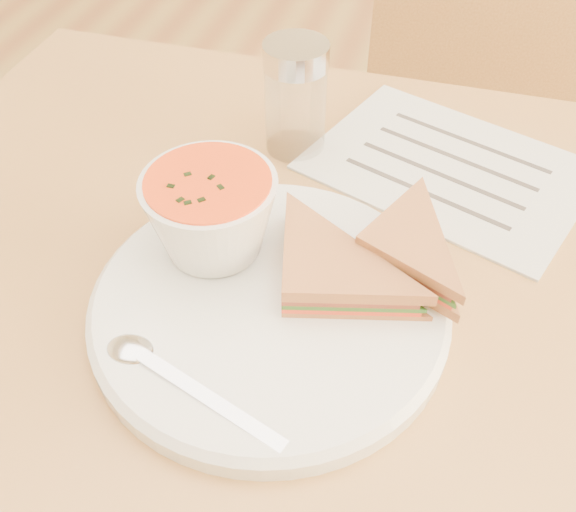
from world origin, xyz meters
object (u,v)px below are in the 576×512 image
(plate, at_px, (270,306))
(chair_far, at_px, (486,189))
(soup_bowl, at_px, (212,218))
(condiment_shaker, at_px, (296,98))
(dining_table, at_px, (341,478))

(plate, bearing_deg, chair_far, 70.32)
(soup_bowl, bearing_deg, chair_far, 63.18)
(plate, relative_size, condiment_shaker, 2.48)
(dining_table, height_order, chair_far, chair_far)
(dining_table, bearing_deg, condiment_shaker, 122.55)
(dining_table, height_order, condiment_shaker, condiment_shaker)
(plate, bearing_deg, condiment_shaker, 100.24)
(plate, distance_m, condiment_shaker, 0.24)
(chair_far, bearing_deg, plate, 62.07)
(soup_bowl, distance_m, condiment_shaker, 0.19)
(chair_far, distance_m, soup_bowl, 0.66)
(dining_table, xyz_separation_m, soup_bowl, (-0.13, -0.01, 0.43))
(soup_bowl, relative_size, condiment_shaker, 0.95)
(dining_table, height_order, plate, plate)
(dining_table, bearing_deg, chair_far, 75.73)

